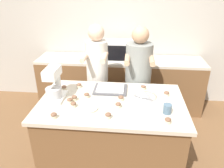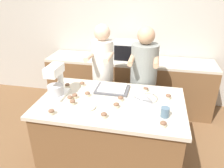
{
  "view_description": "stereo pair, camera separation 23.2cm",
  "coord_description": "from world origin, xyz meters",
  "px_view_note": "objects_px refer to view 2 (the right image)",
  "views": [
    {
      "loc": [
        0.2,
        -2.04,
        2.09
      ],
      "look_at": [
        0.0,
        0.05,
        1.1
      ],
      "focal_mm": 35.0,
      "sensor_mm": 36.0,
      "label": 1
    },
    {
      "loc": [
        0.43,
        -2.0,
        2.09
      ],
      "look_at": [
        0.0,
        0.05,
        1.1
      ],
      "focal_mm": 35.0,
      "sensor_mm": 36.0,
      "label": 2
    }
  ],
  "objects_px": {
    "cupcake_12": "(51,112)",
    "cupcake_5": "(73,102)",
    "cupcake_6": "(75,96)",
    "cupcake_10": "(168,97)",
    "small_plate": "(88,107)",
    "person_left": "(103,78)",
    "mixing_bowl": "(142,96)",
    "stand_mixer": "(56,83)",
    "baking_tray": "(112,89)",
    "person_right": "(143,84)",
    "cupcake_11": "(70,98)",
    "microwave_oven": "(129,51)",
    "cupcake_1": "(87,94)",
    "cupcake_9": "(67,85)",
    "cupcake_4": "(146,89)",
    "cupcake_0": "(104,115)",
    "drinking_glass": "(165,112)",
    "cupcake_2": "(116,105)",
    "cupcake_7": "(82,84)",
    "cupcake_8": "(163,124)",
    "cupcake_3": "(121,99)"
  },
  "relations": [
    {
      "from": "cupcake_12",
      "to": "cupcake_5",
      "type": "bearing_deg",
      "value": 58.34
    },
    {
      "from": "cupcake_6",
      "to": "cupcake_10",
      "type": "relative_size",
      "value": 1.0
    },
    {
      "from": "small_plate",
      "to": "person_left",
      "type": "bearing_deg",
      "value": 93.95
    },
    {
      "from": "mixing_bowl",
      "to": "stand_mixer",
      "type": "bearing_deg",
      "value": -177.36
    },
    {
      "from": "baking_tray",
      "to": "small_plate",
      "type": "height_order",
      "value": "baking_tray"
    },
    {
      "from": "person_right",
      "to": "mixing_bowl",
      "type": "bearing_deg",
      "value": -87.23
    },
    {
      "from": "small_plate",
      "to": "cupcake_11",
      "type": "distance_m",
      "value": 0.26
    },
    {
      "from": "microwave_oven",
      "to": "small_plate",
      "type": "height_order",
      "value": "microwave_oven"
    },
    {
      "from": "cupcake_1",
      "to": "cupcake_9",
      "type": "bearing_deg",
      "value": 152.17
    },
    {
      "from": "stand_mixer",
      "to": "microwave_oven",
      "type": "height_order",
      "value": "stand_mixer"
    },
    {
      "from": "cupcake_4",
      "to": "cupcake_6",
      "type": "xyz_separation_m",
      "value": [
        -0.75,
        -0.33,
        0.0
      ]
    },
    {
      "from": "cupcake_1",
      "to": "cupcake_9",
      "type": "distance_m",
      "value": 0.34
    },
    {
      "from": "mixing_bowl",
      "to": "cupcake_4",
      "type": "height_order",
      "value": "mixing_bowl"
    },
    {
      "from": "cupcake_0",
      "to": "cupcake_5",
      "type": "bearing_deg",
      "value": 156.24
    },
    {
      "from": "drinking_glass",
      "to": "small_plate",
      "type": "bearing_deg",
      "value": -179.74
    },
    {
      "from": "cupcake_11",
      "to": "cupcake_2",
      "type": "bearing_deg",
      "value": -4.85
    },
    {
      "from": "mixing_bowl",
      "to": "cupcake_10",
      "type": "height_order",
      "value": "mixing_bowl"
    },
    {
      "from": "cupcake_5",
      "to": "cupcake_11",
      "type": "height_order",
      "value": "same"
    },
    {
      "from": "cupcake_1",
      "to": "baking_tray",
      "type": "bearing_deg",
      "value": 39.35
    },
    {
      "from": "cupcake_5",
      "to": "cupcake_11",
      "type": "relative_size",
      "value": 1.0
    },
    {
      "from": "cupcake_12",
      "to": "cupcake_0",
      "type": "bearing_deg",
      "value": 5.33
    },
    {
      "from": "stand_mixer",
      "to": "baking_tray",
      "type": "height_order",
      "value": "stand_mixer"
    },
    {
      "from": "baking_tray",
      "to": "cupcake_7",
      "type": "distance_m",
      "value": 0.39
    },
    {
      "from": "cupcake_0",
      "to": "person_right",
      "type": "bearing_deg",
      "value": 74.08
    },
    {
      "from": "stand_mixer",
      "to": "cupcake_7",
      "type": "height_order",
      "value": "stand_mixer"
    },
    {
      "from": "cupcake_12",
      "to": "cupcake_8",
      "type": "bearing_deg",
      "value": 0.97
    },
    {
      "from": "microwave_oven",
      "to": "cupcake_6",
      "type": "xyz_separation_m",
      "value": [
        -0.4,
        -1.49,
        -0.1
      ]
    },
    {
      "from": "drinking_glass",
      "to": "cupcake_11",
      "type": "height_order",
      "value": "drinking_glass"
    },
    {
      "from": "drinking_glass",
      "to": "baking_tray",
      "type": "bearing_deg",
      "value": 144.07
    },
    {
      "from": "cupcake_0",
      "to": "mixing_bowl",
      "type": "bearing_deg",
      "value": 49.09
    },
    {
      "from": "stand_mixer",
      "to": "cupcake_5",
      "type": "distance_m",
      "value": 0.32
    },
    {
      "from": "cupcake_2",
      "to": "cupcake_4",
      "type": "distance_m",
      "value": 0.51
    },
    {
      "from": "cupcake_5",
      "to": "cupcake_8",
      "type": "relative_size",
      "value": 1.0
    },
    {
      "from": "baking_tray",
      "to": "cupcake_4",
      "type": "height_order",
      "value": "cupcake_4"
    },
    {
      "from": "stand_mixer",
      "to": "microwave_oven",
      "type": "relative_size",
      "value": 0.69
    },
    {
      "from": "baking_tray",
      "to": "cupcake_1",
      "type": "height_order",
      "value": "cupcake_1"
    },
    {
      "from": "cupcake_4",
      "to": "cupcake_2",
      "type": "bearing_deg",
      "value": -121.76
    },
    {
      "from": "baking_tray",
      "to": "person_right",
      "type": "bearing_deg",
      "value": 52.97
    },
    {
      "from": "person_right",
      "to": "cupcake_7",
      "type": "bearing_deg",
      "value": -150.83
    },
    {
      "from": "person_right",
      "to": "cupcake_5",
      "type": "relative_size",
      "value": 26.94
    },
    {
      "from": "cupcake_0",
      "to": "cupcake_10",
      "type": "xyz_separation_m",
      "value": [
        0.6,
        0.5,
        0.0
      ]
    },
    {
      "from": "cupcake_3",
      "to": "cupcake_9",
      "type": "distance_m",
      "value": 0.71
    },
    {
      "from": "person_left",
      "to": "cupcake_8",
      "type": "bearing_deg",
      "value": -52.1
    },
    {
      "from": "cupcake_10",
      "to": "cupcake_11",
      "type": "bearing_deg",
      "value": -166.25
    },
    {
      "from": "drinking_glass",
      "to": "cupcake_7",
      "type": "relative_size",
      "value": 1.63
    },
    {
      "from": "mixing_bowl",
      "to": "cupcake_11",
      "type": "relative_size",
      "value": 4.24
    },
    {
      "from": "cupcake_10",
      "to": "cupcake_12",
      "type": "distance_m",
      "value": 1.24
    },
    {
      "from": "person_left",
      "to": "cupcake_7",
      "type": "xyz_separation_m",
      "value": [
        -0.16,
        -0.4,
        0.08
      ]
    },
    {
      "from": "cupcake_9",
      "to": "cupcake_11",
      "type": "height_order",
      "value": "same"
    },
    {
      "from": "person_left",
      "to": "microwave_oven",
      "type": "bearing_deg",
      "value": 71.4
    }
  ]
}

